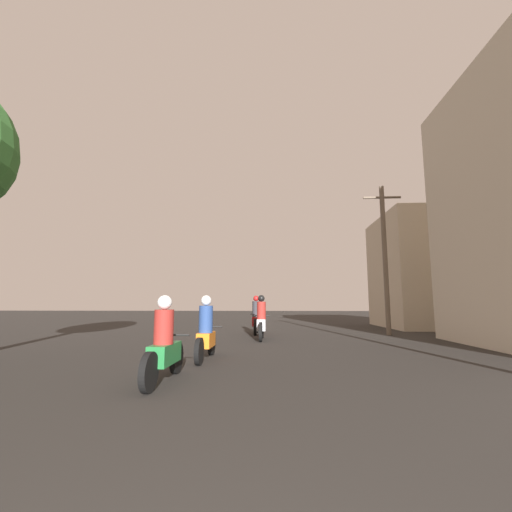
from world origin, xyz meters
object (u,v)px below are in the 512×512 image
motorcycle_green (164,347)px  motorcycle_orange (206,333)px  building_right_far (432,271)px  motorcycle_silver (261,322)px  motorcycle_red (256,319)px  utility_pole_far (385,255)px

motorcycle_green → motorcycle_orange: (0.23, 2.31, 0.03)m
building_right_far → motorcycle_silver: bearing=-143.0°
motorcycle_orange → building_right_far: bearing=41.8°
motorcycle_red → motorcycle_green: bearing=-99.7°
motorcycle_orange → utility_pole_far: bearing=40.5°
motorcycle_red → utility_pole_far: 6.12m
motorcycle_green → motorcycle_red: size_ratio=1.02×
utility_pole_far → building_right_far: bearing=49.7°
motorcycle_orange → motorcycle_red: (0.78, 6.73, 0.05)m
motorcycle_silver → building_right_far: building_right_far is taller
motorcycle_green → building_right_far: size_ratio=0.33×
motorcycle_green → motorcycle_red: motorcycle_red is taller
motorcycle_green → utility_pole_far: (6.50, 8.92, 2.77)m
motorcycle_orange → building_right_far: building_right_far is taller
motorcycle_red → motorcycle_silver: bearing=-85.3°
motorcycle_green → motorcycle_orange: 2.32m
building_right_far → utility_pole_far: (-3.98, -4.69, 0.28)m
motorcycle_green → utility_pole_far: size_ratio=0.31×
motorcycle_orange → motorcycle_silver: motorcycle_silver is taller
building_right_far → motorcycle_green: bearing=-127.6°
building_right_far → utility_pole_far: size_ratio=0.96×
building_right_far → utility_pole_far: utility_pole_far is taller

